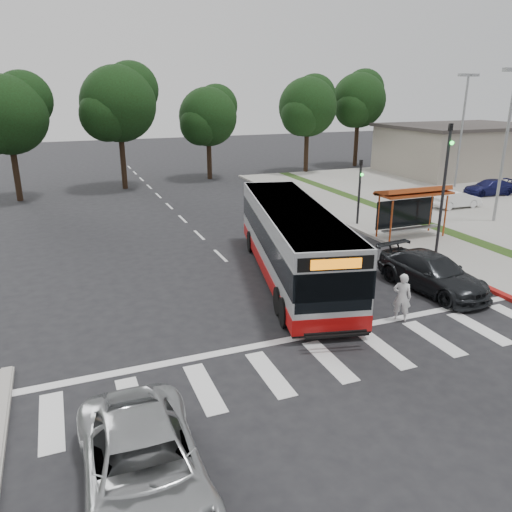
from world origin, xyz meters
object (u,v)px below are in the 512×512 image
transit_bus (292,243)px  dark_sedan (432,273)px  silver_suv_south (144,468)px  pedestrian (402,297)px

transit_bus → dark_sedan: 5.95m
transit_bus → dark_sedan: (4.78, -3.45, -0.85)m
silver_suv_south → dark_sedan: bearing=28.9°
dark_sedan → transit_bus: bearing=138.0°
dark_sedan → silver_suv_south: dark_sedan is taller
pedestrian → dark_sedan: size_ratio=0.35×
dark_sedan → silver_suv_south: size_ratio=0.97×
pedestrian → dark_sedan: (2.99, 1.92, -0.15)m
transit_bus → pedestrian: size_ratio=6.86×
dark_sedan → silver_suv_south: (-13.00, -6.85, -0.01)m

